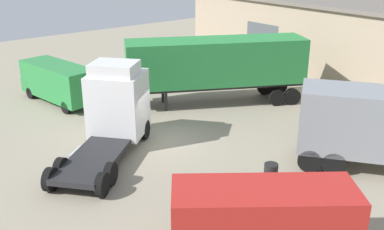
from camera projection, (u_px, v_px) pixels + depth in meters
The scene contains 9 objects.
ground_plane at pixel (160, 141), 22.59m from camera, with size 60.00×60.00×0.00m, color gray.
warehouse_building at pixel (360, 43), 31.56m from camera, with size 29.74×6.86×5.46m.
tractor_unit_white at pixel (114, 109), 21.36m from camera, with size 6.28×6.77×4.14m.
container_trailer_green at pixel (217, 63), 27.07m from camera, with size 7.25×10.69×4.00m.
delivery_van_green at pixel (57, 81), 27.79m from camera, with size 5.99×2.89×2.40m.
delivery_van_red at pixel (268, 221), 13.76m from camera, with size 5.03×5.76×2.50m.
gravel_pile at pixel (148, 66), 33.91m from camera, with size 3.19×3.19×1.23m.
oil_drum at pixel (271, 174), 18.49m from camera, with size 0.58×0.58×0.88m.
traffic_cone at pixel (293, 187), 17.83m from camera, with size 0.40×0.40×0.55m.
Camera 1 is at (17.16, -11.54, 9.33)m, focal length 42.00 mm.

